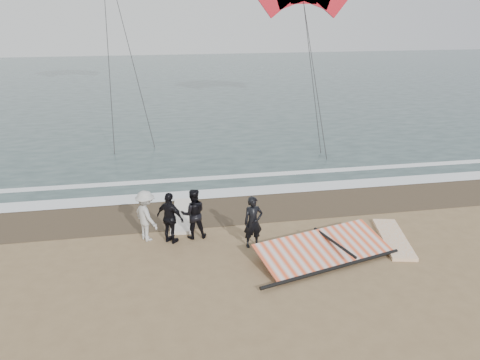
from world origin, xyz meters
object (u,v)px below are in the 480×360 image
object	(u,v)px
board_white	(394,239)
sail_rig	(320,249)
man_main	(253,222)
board_cream	(183,215)

from	to	relation	value
board_white	sail_rig	bearing A→B (deg)	-156.49
man_main	sail_rig	bearing A→B (deg)	-32.91
board_cream	sail_rig	distance (m)	4.90
man_main	board_cream	size ratio (longest dim) A/B	0.59
man_main	board_cream	bearing A→B (deg)	121.40
board_white	board_cream	size ratio (longest dim) A/B	0.96
man_main	board_white	size ratio (longest dim) A/B	0.61
board_cream	man_main	bearing A→B (deg)	-46.07
board_white	sail_rig	size ratio (longest dim) A/B	0.60
board_white	board_cream	world-z (taller)	board_cream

